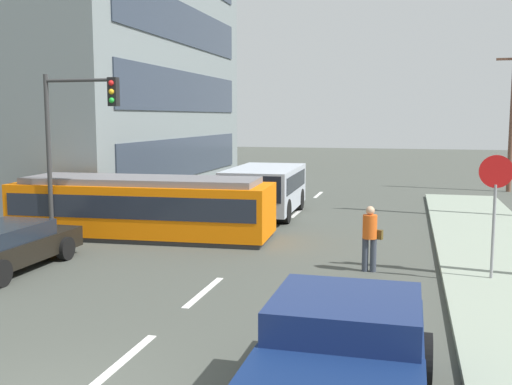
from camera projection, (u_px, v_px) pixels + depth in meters
The scene contains 14 objects.
ground_plane at pixel (250, 253), 17.27m from camera, with size 120.00×120.00×0.00m, color #434740.
lane_stripe_1 at pixel (121, 362), 9.57m from camera, with size 0.16×2.40×0.01m, color silver.
lane_stripe_2 at pixel (204, 292), 13.42m from camera, with size 0.16×2.40×0.01m, color silver.
lane_stripe_3 at pixel (297, 213), 24.41m from camera, with size 0.16×2.40×0.01m, color silver.
lane_stripe_4 at pixel (318, 195), 30.18m from camera, with size 0.16×2.40×0.01m, color silver.
corner_building at pixel (30, 5), 31.05m from camera, with size 17.19×17.95×19.20m.
streetcar_tram at pixel (142, 206), 19.49m from camera, with size 8.50×2.94×1.96m.
city_bus at pixel (265, 188), 23.79m from camera, with size 2.66×5.24×1.90m.
pedestrian_crossing at pixel (370, 235), 15.10m from camera, with size 0.51×0.36×1.67m.
pickup_truck_parked at pixel (341, 367), 7.46m from camera, with size 2.31×5.01×1.55m.
parked_sedan_mid at pixel (4, 247), 15.23m from camera, with size 1.95×4.53×1.19m.
stop_sign at pixel (495, 191), 13.83m from camera, with size 0.76×0.07×2.88m.
traffic_light_mast at pixel (75, 127), 18.15m from camera, with size 2.46×0.33×5.17m.
utility_pole_far at pixel (512, 117), 31.05m from camera, with size 1.80×0.24×7.43m.
Camera 1 is at (4.33, -6.35, 3.88)m, focal length 42.24 mm.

